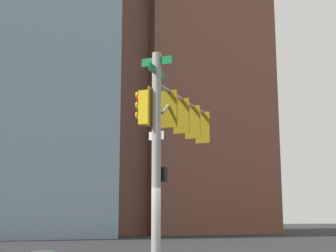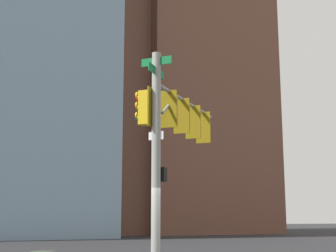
{
  "view_description": "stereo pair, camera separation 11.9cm",
  "coord_description": "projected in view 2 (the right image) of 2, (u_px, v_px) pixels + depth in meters",
  "views": [
    {
      "loc": [
        12.16,
        -5.78,
        1.68
      ],
      "look_at": [
        -1.11,
        0.61,
        4.41
      ],
      "focal_mm": 53.05,
      "sensor_mm": 36.0,
      "label": 1
    },
    {
      "loc": [
        12.21,
        -5.67,
        1.68
      ],
      "look_at": [
        -1.11,
        0.61,
        4.41
      ],
      "focal_mm": 53.05,
      "sensor_mm": 36.0,
      "label": 2
    }
  ],
  "objects": [
    {
      "name": "building_brick_midblock",
      "position": [
        181.0,
        91.0,
        60.63
      ],
      "size": [
        19.12,
        15.05,
        33.88
      ],
      "primitive_type": "cube",
      "color": "brown",
      "rests_on": "ground_plane"
    },
    {
      "name": "signal_pole_assembly",
      "position": [
        174.0,
        130.0,
        15.55
      ],
      "size": [
        3.96,
        4.38,
        6.43
      ],
      "rotation": [
        0.0,
        0.0,
        2.32
      ],
      "color": "gray",
      "rests_on": "ground_plane"
    },
    {
      "name": "building_brick_nearside",
      "position": [
        119.0,
        73.0,
        58.9
      ],
      "size": [
        18.6,
        18.79,
        37.32
      ],
      "primitive_type": "cube",
      "color": "brown",
      "rests_on": "ground_plane"
    }
  ]
}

